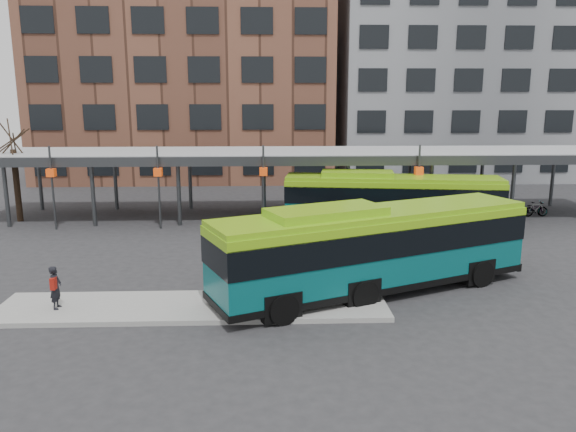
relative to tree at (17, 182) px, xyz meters
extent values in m
plane|color=#28282B|center=(18.00, -12.00, -2.43)|extent=(120.00, 120.00, 0.00)
cube|color=gray|center=(12.50, -15.00, -2.34)|extent=(14.00, 3.00, 0.18)
cube|color=#999B9E|center=(18.00, 1.00, 1.57)|extent=(40.00, 6.00, 0.35)
cube|color=#383A3D|center=(18.00, -2.00, 1.42)|extent=(40.00, 0.15, 0.55)
cylinder|color=#383A3D|center=(0.00, -1.50, -0.53)|extent=(0.24, 0.24, 3.80)
cylinder|color=#383A3D|center=(0.00, 3.50, -0.53)|extent=(0.24, 0.24, 3.80)
cylinder|color=#383A3D|center=(5.00, -1.50, -0.53)|extent=(0.24, 0.24, 3.80)
cylinder|color=#383A3D|center=(5.00, 3.50, -0.53)|extent=(0.24, 0.24, 3.80)
cylinder|color=#383A3D|center=(10.00, -1.50, -0.53)|extent=(0.24, 0.24, 3.80)
cylinder|color=#383A3D|center=(10.00, 3.50, -0.53)|extent=(0.24, 0.24, 3.80)
cylinder|color=#383A3D|center=(15.00, -1.50, -0.53)|extent=(0.24, 0.24, 3.80)
cylinder|color=#383A3D|center=(15.00, 3.50, -0.53)|extent=(0.24, 0.24, 3.80)
cylinder|color=#383A3D|center=(20.00, -1.50, -0.53)|extent=(0.24, 0.24, 3.80)
cylinder|color=#383A3D|center=(20.00, 3.50, -0.53)|extent=(0.24, 0.24, 3.80)
cylinder|color=#383A3D|center=(25.00, -1.50, -0.53)|extent=(0.24, 0.24, 3.80)
cylinder|color=#383A3D|center=(25.00, 3.50, -0.53)|extent=(0.24, 0.24, 3.80)
cylinder|color=#383A3D|center=(30.00, -1.50, -0.53)|extent=(0.24, 0.24, 3.80)
cylinder|color=#383A3D|center=(30.00, 3.50, -0.53)|extent=(0.24, 0.24, 3.80)
cylinder|color=#383A3D|center=(35.00, 3.50, -0.53)|extent=(0.24, 0.24, 3.80)
cylinder|color=#383A3D|center=(3.00, -2.30, -0.03)|extent=(0.12, 0.12, 4.80)
cube|color=#D33F0C|center=(3.00, -2.30, 0.87)|extent=(0.45, 0.45, 0.45)
cylinder|color=#383A3D|center=(9.00, -2.30, -0.03)|extent=(0.12, 0.12, 4.80)
cube|color=#D33F0C|center=(9.00, -2.30, 0.87)|extent=(0.45, 0.45, 0.45)
cylinder|color=#383A3D|center=(15.00, -2.30, -0.03)|extent=(0.12, 0.12, 4.80)
cube|color=#D33F0C|center=(15.00, -2.30, 0.87)|extent=(0.45, 0.45, 0.45)
cylinder|color=#383A3D|center=(24.00, -2.30, -0.03)|extent=(0.12, 0.12, 4.80)
cube|color=#D33F0C|center=(24.00, -2.30, 0.87)|extent=(0.45, 0.45, 0.45)
cylinder|color=black|center=(0.00, 0.00, -0.23)|extent=(0.36, 0.36, 4.40)
cylinder|color=black|center=(0.10, 0.00, 2.37)|extent=(0.08, 1.63, 1.59)
cylinder|color=black|center=(0.00, 0.10, 2.37)|extent=(1.63, 0.13, 1.59)
cylinder|color=black|center=(-0.10, -0.01, 2.37)|extent=(0.15, 1.63, 1.59)
cylinder|color=black|center=(0.00, -0.10, 2.37)|extent=(1.63, 0.10, 1.59)
cube|color=brown|center=(8.00, 20.00, 8.57)|extent=(26.00, 14.00, 22.00)
cube|color=slate|center=(34.00, 20.00, 7.57)|extent=(24.00, 14.00, 20.00)
cube|color=#075356|center=(19.33, -13.47, -0.71)|extent=(12.95, 7.67, 2.70)
cube|color=black|center=(19.33, -13.47, -0.17)|extent=(13.03, 7.75, 1.03)
cube|color=#76B312|center=(19.33, -13.47, 0.75)|extent=(12.91, 7.57, 0.22)
cube|color=#76B312|center=(17.35, -14.34, 0.97)|extent=(4.74, 3.51, 0.38)
cube|color=black|center=(19.33, -13.47, -1.93)|extent=(13.04, 7.76, 0.26)
cylinder|color=black|center=(23.81, -12.94, -1.89)|extent=(1.12, 0.73, 1.08)
cylinder|color=black|center=(22.76, -10.53, -1.89)|extent=(1.12, 0.73, 1.08)
cylinder|color=black|center=(18.67, -15.20, -1.89)|extent=(1.12, 0.73, 1.08)
cylinder|color=black|center=(17.61, -12.78, -1.89)|extent=(1.12, 0.73, 1.08)
cylinder|color=black|center=(15.70, -16.50, -1.89)|extent=(1.12, 0.73, 1.08)
cylinder|color=black|center=(14.64, -14.08, -1.89)|extent=(1.12, 0.73, 1.08)
cube|color=#075356|center=(22.35, -2.96, -0.82)|extent=(12.34, 4.22, 2.52)
cube|color=black|center=(22.35, -2.96, -0.32)|extent=(12.40, 4.28, 0.96)
cube|color=#76B312|center=(22.35, -2.96, 0.54)|extent=(12.32, 4.12, 0.20)
cube|color=#76B312|center=(20.36, -2.67, 0.74)|extent=(4.25, 2.37, 0.35)
cube|color=black|center=(22.35, -2.96, -1.96)|extent=(12.41, 4.29, 0.24)
cylinder|color=black|center=(26.17, -4.75, -1.93)|extent=(1.04, 0.44, 1.01)
cylinder|color=black|center=(26.52, -2.32, -1.93)|extent=(1.04, 0.44, 1.01)
cylinder|color=black|center=(20.98, -4.01, -1.93)|extent=(1.04, 0.44, 1.01)
cylinder|color=black|center=(21.33, -1.57, -1.93)|extent=(1.04, 0.44, 1.01)
cylinder|color=black|center=(17.99, -3.58, -1.93)|extent=(1.04, 0.44, 1.01)
cylinder|color=black|center=(18.34, -1.14, -1.93)|extent=(1.04, 0.44, 1.01)
imported|color=black|center=(7.70, -15.17, -1.48)|extent=(0.38, 0.57, 1.55)
cube|color=maroon|center=(7.70, -15.35, -1.27)|extent=(0.17, 0.29, 0.41)
imported|color=slate|center=(29.11, -0.33, -1.97)|extent=(1.84, 0.87, 0.93)
imported|color=slate|center=(29.67, -0.32, -1.91)|extent=(1.81, 1.04, 1.05)
imported|color=slate|center=(30.55, 0.37, -1.96)|extent=(1.86, 0.76, 0.96)
imported|color=slate|center=(30.96, 0.34, -1.94)|extent=(1.68, 0.55, 1.00)
imported|color=slate|center=(32.18, 0.22, -1.95)|extent=(1.89, 0.82, 0.97)
imported|color=slate|center=(32.32, 0.07, -1.96)|extent=(1.59, 0.52, 0.94)
camera|label=1|loc=(15.18, -34.28, 5.18)|focal=35.00mm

